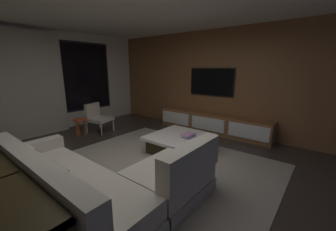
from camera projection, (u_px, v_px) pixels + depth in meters
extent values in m
plane|color=#332B26|center=(139.00, 174.00, 3.41)|extent=(9.20, 9.20, 0.00)
cube|color=silver|center=(40.00, 82.00, 5.32)|extent=(6.60, 0.12, 2.70)
cube|color=black|center=(87.00, 77.00, 6.25)|extent=(1.52, 0.02, 2.02)
cube|color=black|center=(87.00, 77.00, 6.24)|extent=(1.40, 0.03, 1.90)
cube|color=#BCB5A3|center=(17.00, 86.00, 4.81)|extent=(2.10, 0.12, 2.60)
cube|color=brown|center=(222.00, 82.00, 5.43)|extent=(0.12, 7.80, 2.70)
cube|color=gray|center=(158.00, 167.00, 3.62)|extent=(3.20, 3.80, 0.01)
cube|color=#A49C8C|center=(71.00, 201.00, 2.58)|extent=(0.90, 2.50, 0.18)
cube|color=beige|center=(69.00, 186.00, 2.53)|extent=(0.86, 2.42, 0.24)
cube|color=beige|center=(33.00, 174.00, 2.19)|extent=(0.20, 2.50, 0.40)
cube|color=beige|center=(32.00, 148.00, 3.18)|extent=(0.90, 0.20, 0.18)
cube|color=#A49C8C|center=(169.00, 189.00, 2.84)|extent=(1.10, 0.90, 0.18)
cube|color=beige|center=(169.00, 175.00, 2.79)|extent=(1.07, 0.86, 0.24)
cube|color=beige|center=(191.00, 161.00, 2.50)|extent=(1.10, 0.20, 0.40)
cube|color=beige|center=(28.00, 160.00, 2.62)|extent=(0.10, 0.36, 0.36)
cube|color=#B2A893|center=(58.00, 182.00, 2.11)|extent=(0.10, 0.36, 0.36)
cube|color=#322814|center=(180.00, 145.00, 4.26)|extent=(1.00, 1.00, 0.30)
cube|color=white|center=(180.00, 137.00, 4.22)|extent=(1.16, 1.16, 0.06)
cube|color=#808CC5|center=(188.00, 136.00, 4.13)|extent=(0.21, 0.19, 0.03)
cube|color=#BC7FB2|center=(188.00, 135.00, 4.13)|extent=(0.30, 0.18, 0.03)
cylinder|color=#B2ADA0|center=(113.00, 125.00, 5.69)|extent=(0.04, 0.04, 0.36)
cylinder|color=#B2ADA0|center=(101.00, 129.00, 5.26)|extent=(0.04, 0.04, 0.36)
cylinder|color=#B2ADA0|center=(99.00, 123.00, 5.88)|extent=(0.04, 0.04, 0.36)
cylinder|color=#B2ADA0|center=(87.00, 127.00, 5.46)|extent=(0.04, 0.04, 0.36)
cube|color=beige|center=(100.00, 119.00, 5.53)|extent=(0.66, 0.68, 0.08)
cube|color=beige|center=(92.00, 110.00, 5.57)|extent=(0.49, 0.20, 0.38)
cylinder|color=#BF4C1E|center=(77.00, 129.00, 5.13)|extent=(0.03, 0.03, 0.46)
cylinder|color=#BF4C1E|center=(85.00, 127.00, 5.29)|extent=(0.03, 0.03, 0.46)
cylinder|color=#BF4C1E|center=(79.00, 127.00, 5.27)|extent=(0.03, 0.03, 0.46)
cylinder|color=#BF4C1E|center=(80.00, 119.00, 5.16)|extent=(0.32, 0.32, 0.02)
cube|color=brown|center=(211.00, 123.00, 5.53)|extent=(0.44, 3.10, 0.52)
cube|color=white|center=(248.00, 132.00, 4.71)|extent=(0.02, 0.93, 0.33)
cube|color=white|center=(207.00, 124.00, 5.35)|extent=(0.02, 0.93, 0.33)
cube|color=white|center=(175.00, 118.00, 5.98)|extent=(0.02, 0.93, 0.33)
cube|color=#352214|center=(242.00, 135.00, 5.01)|extent=(0.33, 0.68, 0.19)
cube|color=#72B861|center=(253.00, 138.00, 4.86)|extent=(0.03, 0.04, 0.16)
cube|color=#95A440|center=(245.00, 136.00, 4.96)|extent=(0.03, 0.04, 0.15)
cube|color=tan|center=(238.00, 135.00, 5.07)|extent=(0.03, 0.04, 0.16)
cube|color=#9BC89C|center=(232.00, 133.00, 5.17)|extent=(0.03, 0.04, 0.17)
cube|color=black|center=(211.00, 82.00, 5.50)|extent=(0.04, 1.26, 0.72)
cube|color=black|center=(211.00, 82.00, 5.50)|extent=(0.05, 1.22, 0.68)
cube|color=#322814|center=(4.00, 215.00, 1.94)|extent=(0.38, 0.03, 0.74)
cube|color=silver|center=(7.00, 229.00, 1.90)|extent=(0.18, 0.04, 0.23)
cube|color=silver|center=(1.00, 219.00, 2.01)|extent=(0.18, 0.04, 0.25)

